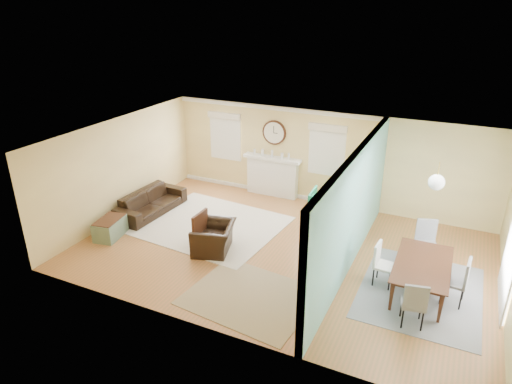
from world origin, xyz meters
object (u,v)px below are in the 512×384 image
green_chair (326,204)px  credenza (345,226)px  eames_chair (214,238)px  dining_table (423,278)px  sofa (151,202)px

green_chair → credenza: bearing=122.5°
credenza → eames_chair: bearing=-146.5°
credenza → dining_table: (1.91, -1.35, -0.08)m
green_chair → credenza: size_ratio=0.51×
eames_chair → dining_table: bearing=77.8°
eames_chair → green_chair: (1.75, 2.77, 0.03)m
green_chair → dining_table: 3.65m
eames_chair → credenza: (2.55, 1.68, 0.07)m
green_chair → dining_table: size_ratio=0.43×
eames_chair → green_chair: green_chair is taller
sofa → green_chair: 4.62m
eames_chair → green_chair: size_ratio=1.27×
sofa → dining_table: size_ratio=1.15×
sofa → eames_chair: (2.52, -1.01, 0.02)m
sofa → dining_table: 7.01m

